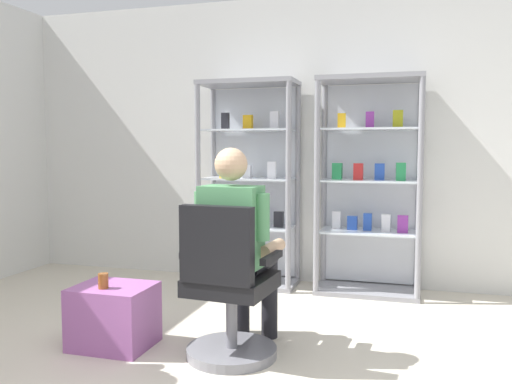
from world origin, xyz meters
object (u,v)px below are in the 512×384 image
Objects in this scene: display_cabinet_left at (251,183)px; office_chair at (228,296)px; display_cabinet_right at (369,185)px; tea_glass at (103,281)px; storage_crate at (114,316)px; seated_shopkeeper at (238,240)px.

office_chair is at bearing -77.42° from display_cabinet_left.
display_cabinet_left is 1.10m from display_cabinet_right.
tea_glass is (-0.40, -1.89, -0.51)m from display_cabinet_left.
storage_crate is (-1.48, -1.82, -0.76)m from display_cabinet_right.
display_cabinet_right reaches higher than storage_crate.
display_cabinet_right is (1.10, 0.00, 0.00)m from display_cabinet_left.
display_cabinet_left and display_cabinet_right have the same top height.
display_cabinet_right is at bearing 69.16° from office_chair.
storage_crate is at bearing -168.72° from seated_shopkeeper.
tea_glass reaches higher than storage_crate.
display_cabinet_right reaches higher than office_chair.
storage_crate is at bearing -101.80° from display_cabinet_left.
seated_shopkeeper is (0.01, 0.16, 0.32)m from office_chair.
seated_shopkeeper reaches higher than tea_glass.
office_chair is 1.96× the size of storage_crate.
display_cabinet_left is 1.00× the size of display_cabinet_right.
seated_shopkeeper is 0.90m from tea_glass.
seated_shopkeeper is 0.96m from storage_crate.
display_cabinet_left is 3.88× the size of storage_crate.
storage_crate is at bearing 179.76° from office_chair.
display_cabinet_left is 1.95m from office_chair.
storage_crate is (-0.38, -1.82, -0.76)m from display_cabinet_left.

